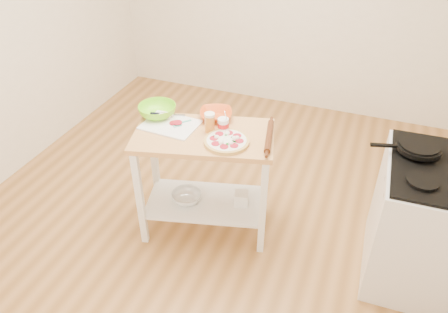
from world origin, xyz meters
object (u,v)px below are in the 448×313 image
at_px(shelf_glass_bowl, 186,197).
at_px(rolling_pin, 269,136).
at_px(prep_island, 204,163).
at_px(orange_bowl, 216,114).
at_px(green_bowl, 157,111).
at_px(shelf_bin, 241,198).
at_px(spatula, 181,123).
at_px(knife, 163,114).
at_px(beer_pint, 210,123).
at_px(skillet, 418,147).
at_px(gas_stove, 428,223).
at_px(yogurt_tub, 223,125).
at_px(pizza, 227,141).
at_px(cutting_board, 170,124).

bearing_deg(shelf_glass_bowl, rolling_pin, 13.79).
bearing_deg(prep_island, orange_bowl, 90.09).
height_order(green_bowl, shelf_bin, green_bowl).
bearing_deg(spatula, shelf_bin, -43.31).
distance_m(spatula, knife, 0.20).
bearing_deg(beer_pint, skillet, 7.89).
xyz_separation_m(prep_island, rolling_pin, (0.46, 0.10, 0.28)).
xyz_separation_m(green_bowl, shelf_bin, (0.71, -0.04, -0.63)).
height_order(gas_stove, orange_bowl, gas_stove).
xyz_separation_m(prep_island, gas_stove, (1.62, 0.10, -0.17)).
bearing_deg(green_bowl, skillet, 3.84).
xyz_separation_m(skillet, yogurt_tub, (-1.31, -0.15, -0.03)).
height_order(beer_pint, shelf_bin, beer_pint).
relative_size(spatula, shelf_bin, 1.32).
bearing_deg(shelf_bin, prep_island, -164.33).
height_order(knife, green_bowl, green_bowl).
height_order(pizza, spatula, pizza).
relative_size(skillet, shelf_glass_bowl, 1.88).
distance_m(knife, orange_bowl, 0.41).
relative_size(prep_island, yogurt_tub, 6.36).
bearing_deg(spatula, pizza, -61.09).
height_order(prep_island, cutting_board, cutting_board).
xyz_separation_m(beer_pint, yogurt_tub, (0.09, 0.05, -0.03)).
distance_m(spatula, shelf_bin, 0.77).
distance_m(pizza, beer_pint, 0.20).
bearing_deg(spatula, knife, 113.34).
relative_size(green_bowl, shelf_bin, 2.68).
bearing_deg(gas_stove, cutting_board, -179.35).
height_order(pizza, beer_pint, beer_pint).
relative_size(pizza, cutting_board, 0.76).
bearing_deg(cutting_board, rolling_pin, 9.27).
bearing_deg(spatula, yogurt_tub, -39.15).
height_order(spatula, green_bowl, green_bowl).
height_order(skillet, pizza, skillet).
bearing_deg(yogurt_tub, rolling_pin, 1.24).
height_order(pizza, shelf_glass_bowl, pizza).
bearing_deg(rolling_pin, shelf_bin, -173.02).
relative_size(rolling_pin, shelf_bin, 3.64).
bearing_deg(gas_stove, orange_bowl, 173.30).
relative_size(orange_bowl, green_bowl, 0.85).
bearing_deg(knife, gas_stove, -13.82).
relative_size(skillet, beer_pint, 3.00).
xyz_separation_m(skillet, beer_pint, (-1.40, -0.19, 0.00)).
bearing_deg(gas_stove, knife, 177.66).
xyz_separation_m(prep_island, shelf_bin, (0.28, 0.08, -0.33)).
height_order(gas_stove, rolling_pin, gas_stove).
distance_m(cutting_board, green_bowl, 0.18).
distance_m(yogurt_tub, shelf_bin, 0.66).
relative_size(beer_pint, yogurt_tub, 0.85).
bearing_deg(beer_pint, shelf_bin, 7.54).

